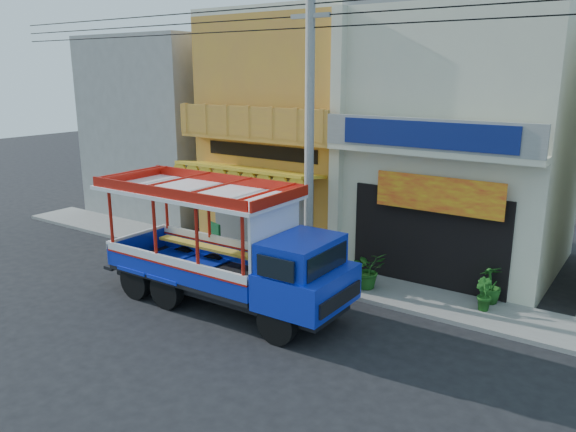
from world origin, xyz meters
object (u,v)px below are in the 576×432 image
at_px(potted_plant_b, 483,294).
at_px(potted_plant_a, 368,270).
at_px(songthaew_truck, 238,252).
at_px(green_sign, 215,239).
at_px(potted_plant_c, 490,284).
at_px(utility_pole, 314,114).

bearing_deg(potted_plant_b, potted_plant_a, 43.97).
distance_m(songthaew_truck, potted_plant_a, 3.95).
xyz_separation_m(green_sign, potted_plant_b, (9.06, 0.28, 0.00)).
bearing_deg(potted_plant_c, songthaew_truck, -8.91).
relative_size(green_sign, potted_plant_a, 0.93).
height_order(utility_pole, green_sign, utility_pole).
height_order(songthaew_truck, potted_plant_a, songthaew_truck).
distance_m(utility_pole, potted_plant_b, 6.59).
bearing_deg(potted_plant_a, potted_plant_b, -49.10).
xyz_separation_m(utility_pole, green_sign, (-4.31, 0.54, -4.49)).
bearing_deg(green_sign, potted_plant_c, 5.43).
distance_m(songthaew_truck, green_sign, 4.98).
distance_m(utility_pole, green_sign, 6.24).
relative_size(potted_plant_a, potted_plant_c, 1.05).
height_order(utility_pole, potted_plant_a, utility_pole).
relative_size(songthaew_truck, potted_plant_c, 6.99).
bearing_deg(green_sign, songthaew_truck, -40.87).
height_order(songthaew_truck, potted_plant_c, songthaew_truck).
bearing_deg(green_sign, potted_plant_a, -0.40).
distance_m(green_sign, potted_plant_c, 9.11).
height_order(utility_pole, potted_plant_b, utility_pole).
bearing_deg(songthaew_truck, potted_plant_c, 36.87).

